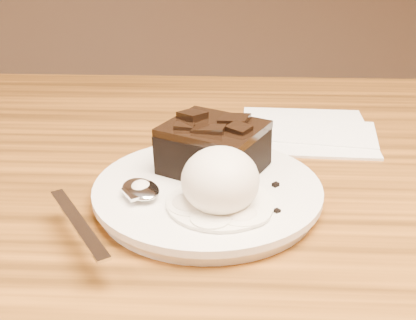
{
  "coord_description": "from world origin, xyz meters",
  "views": [
    {
      "loc": [
        -0.07,
        -0.48,
        1.0
      ],
      "look_at": [
        -0.09,
        -0.03,
        0.79
      ],
      "focal_mm": 44.46,
      "sensor_mm": 36.0,
      "label": 1
    }
  ],
  "objects_px": {
    "brownie": "(214,150)",
    "ice_cream_scoop": "(220,180)",
    "spoon": "(141,191)",
    "napkin": "(306,130)",
    "plate": "(208,193)"
  },
  "relations": [
    {
      "from": "brownie",
      "to": "ice_cream_scoop",
      "type": "distance_m",
      "value": 0.07
    },
    {
      "from": "ice_cream_scoop",
      "to": "spoon",
      "type": "height_order",
      "value": "ice_cream_scoop"
    },
    {
      "from": "brownie",
      "to": "napkin",
      "type": "distance_m",
      "value": 0.19
    },
    {
      "from": "spoon",
      "to": "napkin",
      "type": "xyz_separation_m",
      "value": [
        0.18,
        0.21,
        -0.02
      ]
    },
    {
      "from": "brownie",
      "to": "spoon",
      "type": "distance_m",
      "value": 0.09
    },
    {
      "from": "spoon",
      "to": "napkin",
      "type": "height_order",
      "value": "spoon"
    },
    {
      "from": "plate",
      "to": "ice_cream_scoop",
      "type": "bearing_deg",
      "value": -71.14
    },
    {
      "from": "napkin",
      "to": "plate",
      "type": "bearing_deg",
      "value": -122.82
    },
    {
      "from": "spoon",
      "to": "brownie",
      "type": "bearing_deg",
      "value": 7.98
    },
    {
      "from": "plate",
      "to": "napkin",
      "type": "distance_m",
      "value": 0.22
    },
    {
      "from": "plate",
      "to": "spoon",
      "type": "xyz_separation_m",
      "value": [
        -0.06,
        -0.02,
        0.01
      ]
    },
    {
      "from": "plate",
      "to": "brownie",
      "type": "distance_m",
      "value": 0.05
    },
    {
      "from": "plate",
      "to": "brownie",
      "type": "relative_size",
      "value": 2.39
    },
    {
      "from": "spoon",
      "to": "napkin",
      "type": "relative_size",
      "value": 1.11
    },
    {
      "from": "ice_cream_scoop",
      "to": "napkin",
      "type": "height_order",
      "value": "ice_cream_scoop"
    }
  ]
}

